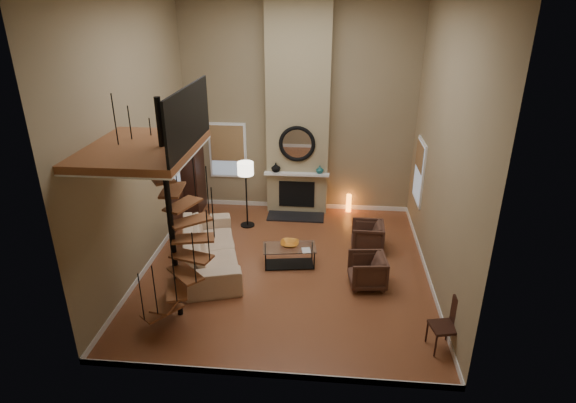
# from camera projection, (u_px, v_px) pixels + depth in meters

# --- Properties ---
(ground) EXTENTS (6.00, 6.50, 0.01)m
(ground) POSITION_uv_depth(u_px,v_px,m) (286.00, 268.00, 10.32)
(ground) COLOR #985531
(ground) RESTS_ON ground
(back_wall) EXTENTS (6.00, 0.02, 5.50)m
(back_wall) POSITION_uv_depth(u_px,v_px,m) (299.00, 109.00, 12.19)
(back_wall) COLOR #8E7D5C
(back_wall) RESTS_ON ground
(front_wall) EXTENTS (6.00, 0.02, 5.50)m
(front_wall) POSITION_uv_depth(u_px,v_px,m) (262.00, 218.00, 6.25)
(front_wall) COLOR #8E7D5C
(front_wall) RESTS_ON ground
(left_wall) EXTENTS (0.02, 6.50, 5.50)m
(left_wall) POSITION_uv_depth(u_px,v_px,m) (137.00, 142.00, 9.48)
(left_wall) COLOR #8E7D5C
(left_wall) RESTS_ON ground
(right_wall) EXTENTS (0.02, 6.50, 5.50)m
(right_wall) POSITION_uv_depth(u_px,v_px,m) (444.00, 150.00, 8.96)
(right_wall) COLOR #8E7D5C
(right_wall) RESTS_ON ground
(baseboard_back) EXTENTS (6.00, 0.02, 0.12)m
(baseboard_back) POSITION_uv_depth(u_px,v_px,m) (298.00, 205.00, 13.25)
(baseboard_back) COLOR white
(baseboard_back) RESTS_ON ground
(baseboard_front) EXTENTS (6.00, 0.02, 0.12)m
(baseboard_front) POSITION_uv_depth(u_px,v_px,m) (266.00, 374.00, 7.34)
(baseboard_front) COLOR white
(baseboard_front) RESTS_ON ground
(baseboard_left) EXTENTS (0.02, 6.50, 0.12)m
(baseboard_left) POSITION_uv_depth(u_px,v_px,m) (153.00, 259.00, 10.55)
(baseboard_left) COLOR white
(baseboard_left) RESTS_ON ground
(baseboard_right) EXTENTS (0.02, 6.50, 0.12)m
(baseboard_right) POSITION_uv_depth(u_px,v_px,m) (427.00, 272.00, 10.04)
(baseboard_right) COLOR white
(baseboard_right) RESTS_ON ground
(chimney_breast) EXTENTS (1.60, 0.38, 5.50)m
(chimney_breast) POSITION_uv_depth(u_px,v_px,m) (298.00, 111.00, 12.01)
(chimney_breast) COLOR #9B8B65
(chimney_breast) RESTS_ON ground
(hearth) EXTENTS (1.50, 0.60, 0.04)m
(hearth) POSITION_uv_depth(u_px,v_px,m) (296.00, 217.00, 12.66)
(hearth) COLOR black
(hearth) RESTS_ON ground
(firebox) EXTENTS (0.95, 0.02, 0.72)m
(firebox) POSITION_uv_depth(u_px,v_px,m) (297.00, 194.00, 12.71)
(firebox) COLOR black
(firebox) RESTS_ON chimney_breast
(mantel) EXTENTS (1.70, 0.18, 0.06)m
(mantel) POSITION_uv_depth(u_px,v_px,m) (297.00, 174.00, 12.40)
(mantel) COLOR white
(mantel) RESTS_ON chimney_breast
(mirror_frame) EXTENTS (0.94, 0.10, 0.94)m
(mirror_frame) POSITION_uv_depth(u_px,v_px,m) (297.00, 144.00, 12.13)
(mirror_frame) COLOR black
(mirror_frame) RESTS_ON chimney_breast
(mirror_disc) EXTENTS (0.80, 0.01, 0.80)m
(mirror_disc) POSITION_uv_depth(u_px,v_px,m) (297.00, 144.00, 12.14)
(mirror_disc) COLOR white
(mirror_disc) RESTS_ON chimney_breast
(vase_left) EXTENTS (0.24, 0.24, 0.25)m
(vase_left) POSITION_uv_depth(u_px,v_px,m) (276.00, 167.00, 12.42)
(vase_left) COLOR black
(vase_left) RESTS_ON mantel
(vase_right) EXTENTS (0.20, 0.20, 0.21)m
(vase_right) POSITION_uv_depth(u_px,v_px,m) (320.00, 169.00, 12.33)
(vase_right) COLOR #164E4E
(vase_right) RESTS_ON mantel
(window_back) EXTENTS (1.02, 0.06, 1.52)m
(window_back) POSITION_uv_depth(u_px,v_px,m) (228.00, 150.00, 12.78)
(window_back) COLOR white
(window_back) RESTS_ON back_wall
(window_right) EXTENTS (0.06, 1.02, 1.52)m
(window_right) POSITION_uv_depth(u_px,v_px,m) (419.00, 171.00, 11.24)
(window_right) COLOR white
(window_right) RESTS_ON right_wall
(entry_door) EXTENTS (0.10, 1.05, 2.16)m
(entry_door) POSITION_uv_depth(u_px,v_px,m) (175.00, 188.00, 11.80)
(entry_door) COLOR white
(entry_door) RESTS_ON ground
(loft) EXTENTS (1.70, 2.20, 1.09)m
(loft) POSITION_uv_depth(u_px,v_px,m) (147.00, 146.00, 7.56)
(loft) COLOR brown
(loft) RESTS_ON left_wall
(spiral_stair) EXTENTS (1.47, 1.47, 4.06)m
(spiral_stair) POSITION_uv_depth(u_px,v_px,m) (172.00, 228.00, 8.13)
(spiral_stair) COLOR black
(spiral_stair) RESTS_ON ground
(hutch) EXTENTS (0.41, 0.87, 1.95)m
(hutch) POSITION_uv_depth(u_px,v_px,m) (194.00, 177.00, 12.77)
(hutch) COLOR black
(hutch) RESTS_ON ground
(sofa) EXTENTS (1.88, 3.04, 0.83)m
(sofa) POSITION_uv_depth(u_px,v_px,m) (209.00, 248.00, 10.34)
(sofa) COLOR #C8AA8B
(sofa) RESTS_ON ground
(armchair_near) EXTENTS (0.75, 0.73, 0.66)m
(armchair_near) POSITION_uv_depth(u_px,v_px,m) (370.00, 236.00, 10.90)
(armchair_near) COLOR #482C21
(armchair_near) RESTS_ON ground
(armchair_far) EXTENTS (0.80, 0.78, 0.66)m
(armchair_far) POSITION_uv_depth(u_px,v_px,m) (371.00, 271.00, 9.55)
(armchair_far) COLOR #482C21
(armchair_far) RESTS_ON ground
(coffee_table) EXTENTS (1.21, 0.73, 0.44)m
(coffee_table) POSITION_uv_depth(u_px,v_px,m) (289.00, 254.00, 10.31)
(coffee_table) COLOR silver
(coffee_table) RESTS_ON ground
(bowl) EXTENTS (0.40, 0.40, 0.10)m
(bowl) POSITION_uv_depth(u_px,v_px,m) (290.00, 244.00, 10.27)
(bowl) COLOR orange
(bowl) RESTS_ON coffee_table
(book) EXTENTS (0.22, 0.27, 0.02)m
(book) POSITION_uv_depth(u_px,v_px,m) (305.00, 251.00, 10.08)
(book) COLOR gray
(book) RESTS_ON coffee_table
(floor_lamp) EXTENTS (0.40, 0.40, 1.71)m
(floor_lamp) POSITION_uv_depth(u_px,v_px,m) (246.00, 174.00, 11.66)
(floor_lamp) COLOR black
(floor_lamp) RESTS_ON ground
(accent_lamp) EXTENTS (0.14, 0.14, 0.49)m
(accent_lamp) POSITION_uv_depth(u_px,v_px,m) (349.00, 203.00, 12.91)
(accent_lamp) COLOR orange
(accent_lamp) RESTS_ON ground
(side_chair) EXTENTS (0.50, 0.48, 0.92)m
(side_chair) POSITION_uv_depth(u_px,v_px,m) (449.00, 322.00, 7.77)
(side_chair) COLOR black
(side_chair) RESTS_ON ground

